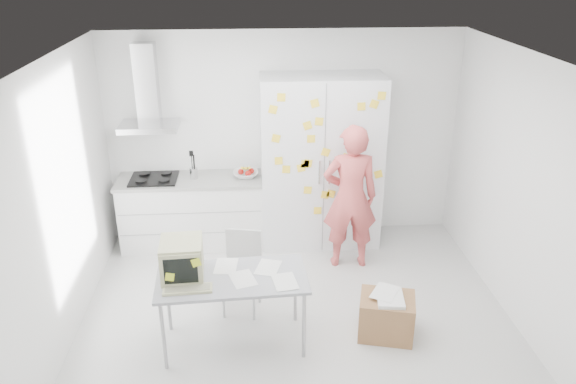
{
  "coord_description": "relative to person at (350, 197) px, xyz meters",
  "views": [
    {
      "loc": [
        -0.44,
        -4.91,
        3.58
      ],
      "look_at": [
        -0.03,
        0.73,
        1.12
      ],
      "focal_mm": 35.0,
      "sensor_mm": 36.0,
      "label": 1
    }
  ],
  "objects": [
    {
      "name": "range_hood",
      "position": [
        -2.37,
        0.79,
        1.07
      ],
      "size": [
        0.7,
        0.48,
        1.01
      ],
      "color": "silver",
      "rests_on": "walls"
    },
    {
      "name": "desk",
      "position": [
        -1.65,
        -1.41,
        -0.04
      ],
      "size": [
        1.44,
        0.78,
        1.12
      ],
      "rotation": [
        0.0,
        0.0,
        0.05
      ],
      "color": "gray",
      "rests_on": "ground"
    },
    {
      "name": "tall_cabinet",
      "position": [
        -0.27,
        0.63,
        0.21
      ],
      "size": [
        1.5,
        0.68,
        2.2
      ],
      "color": "silver",
      "rests_on": "ground"
    },
    {
      "name": "floor",
      "position": [
        -0.72,
        -1.04,
        -0.9
      ],
      "size": [
        4.5,
        4.0,
        0.02
      ],
      "primitive_type": "cube",
      "color": "silver",
      "rests_on": "ground"
    },
    {
      "name": "counter_run",
      "position": [
        -1.92,
        0.66,
        -0.42
      ],
      "size": [
        1.84,
        0.63,
        1.28
      ],
      "color": "white",
      "rests_on": "ground"
    },
    {
      "name": "person",
      "position": [
        0.0,
        0.0,
        0.0
      ],
      "size": [
        0.66,
        0.44,
        1.78
      ],
      "primitive_type": "imported",
      "rotation": [
        0.0,
        0.0,
        3.12
      ],
      "color": "#CC514F",
      "rests_on": "ground"
    },
    {
      "name": "ceiling",
      "position": [
        -0.72,
        -1.04,
        1.81
      ],
      "size": [
        4.5,
        4.0,
        0.02
      ],
      "primitive_type": "cube",
      "color": "white",
      "rests_on": "walls"
    },
    {
      "name": "chair",
      "position": [
        -1.28,
        -0.82,
        -0.39
      ],
      "size": [
        0.47,
        0.47,
        0.88
      ],
      "rotation": [
        0.0,
        0.0,
        -0.2
      ],
      "color": "#ADADAB",
      "rests_on": "ground"
    },
    {
      "name": "cardboard_box",
      "position": [
        0.15,
        -1.41,
        -0.67
      ],
      "size": [
        0.62,
        0.54,
        0.47
      ],
      "rotation": [
        0.0,
        0.0,
        -0.25
      ],
      "color": "olive",
      "rests_on": "ground"
    },
    {
      "name": "walls",
      "position": [
        -0.72,
        -0.32,
        0.46
      ],
      "size": [
        4.52,
        4.01,
        2.7
      ],
      "color": "white",
      "rests_on": "ground"
    }
  ]
}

